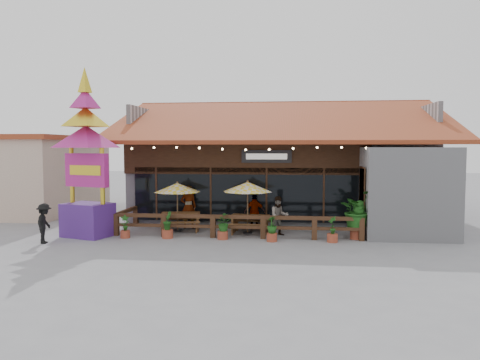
# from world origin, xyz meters

# --- Properties ---
(ground) EXTENTS (100.00, 100.00, 0.00)m
(ground) POSITION_xyz_m (0.00, 0.00, 0.00)
(ground) COLOR gray
(ground) RESTS_ON ground
(restaurant_building) EXTENTS (15.50, 14.73, 6.09)m
(restaurant_building) POSITION_xyz_m (0.26, 6.61, 2.21)
(restaurant_building) COLOR #BCBCC2
(restaurant_building) RESTS_ON ground
(patio_railing) EXTENTS (10.00, 2.60, 0.92)m
(patio_railing) POSITION_xyz_m (-2.25, -0.27, 0.61)
(patio_railing) COLOR #4D311B
(patio_railing) RESTS_ON ground
(neighbor_building) EXTENTS (8.40, 8.40, 4.22)m
(neighbor_building) POSITION_xyz_m (-15.00, 6.00, 2.14)
(neighbor_building) COLOR beige
(neighbor_building) RESTS_ON ground
(umbrella_left) EXTENTS (2.65, 2.65, 2.14)m
(umbrella_left) POSITION_xyz_m (-4.26, 0.77, 1.87)
(umbrella_left) COLOR brown
(umbrella_left) RESTS_ON ground
(umbrella_right) EXTENTS (2.40, 2.40, 2.23)m
(umbrella_right) POSITION_xyz_m (-1.21, 0.56, 1.95)
(umbrella_right) COLOR brown
(umbrella_right) RESTS_ON ground
(picnic_table_left) EXTENTS (1.89, 1.71, 0.79)m
(picnic_table_left) POSITION_xyz_m (-4.13, 0.85, 0.53)
(picnic_table_left) COLOR brown
(picnic_table_left) RESTS_ON ground
(picnic_table_right) EXTENTS (1.67, 1.46, 0.76)m
(picnic_table_right) POSITION_xyz_m (-1.12, 0.63, 0.51)
(picnic_table_right) COLOR brown
(picnic_table_right) RESTS_ON ground
(thai_sign_tower) EXTENTS (3.38, 3.38, 7.28)m
(thai_sign_tower) POSITION_xyz_m (-7.58, -0.79, 3.85)
(thai_sign_tower) COLOR #4B227D
(thai_sign_tower) RESTS_ON ground
(tropical_plant) EXTENTS (1.84, 1.80, 1.93)m
(tropical_plant) POSITION_xyz_m (3.17, -0.15, 1.11)
(tropical_plant) COLOR #973F29
(tropical_plant) RESTS_ON ground
(diner_a) EXTENTS (0.79, 0.62, 1.91)m
(diner_a) POSITION_xyz_m (-3.96, 1.58, 0.96)
(diner_a) COLOR #3C2213
(diner_a) RESTS_ON ground
(diner_b) EXTENTS (0.92, 0.79, 1.61)m
(diner_b) POSITION_xyz_m (0.10, 0.23, 0.80)
(diner_b) COLOR #3C2213
(diner_b) RESTS_ON ground
(diner_c) EXTENTS (0.92, 0.42, 1.54)m
(diner_c) POSITION_xyz_m (-1.00, 1.62, 0.77)
(diner_c) COLOR #3C2213
(diner_c) RESTS_ON ground
(pedestrian) EXTENTS (0.74, 1.06, 1.51)m
(pedestrian) POSITION_xyz_m (-8.61, -2.29, 0.75)
(pedestrian) COLOR black
(pedestrian) RESTS_ON ground
(planter_a) EXTENTS (0.39, 0.38, 0.92)m
(planter_a) POSITION_xyz_m (-5.96, -0.96, 0.39)
(planter_a) COLOR #973F29
(planter_a) RESTS_ON ground
(planter_b) EXTENTS (0.44, 0.44, 1.07)m
(planter_b) POSITION_xyz_m (-4.27, -0.83, 0.48)
(planter_b) COLOR #973F29
(planter_b) RESTS_ON ground
(planter_c) EXTENTS (0.79, 0.80, 1.00)m
(planter_c) POSITION_xyz_m (-2.07, -0.80, 0.56)
(planter_c) COLOR #973F29
(planter_c) RESTS_ON ground
(planter_d) EXTENTS (0.53, 0.53, 0.99)m
(planter_d) POSITION_xyz_m (-0.13, -1.00, 0.48)
(planter_d) COLOR #973F29
(planter_d) RESTS_ON ground
(planter_e) EXTENTS (0.41, 0.42, 1.00)m
(planter_e) POSITION_xyz_m (2.16, -0.90, 0.42)
(planter_e) COLOR #973F29
(planter_e) RESTS_ON ground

